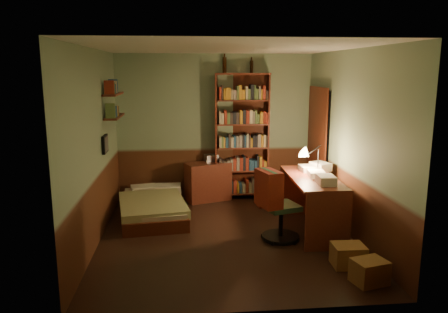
{
  "coord_description": "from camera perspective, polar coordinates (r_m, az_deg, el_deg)",
  "views": [
    {
      "loc": [
        -0.59,
        -5.84,
        2.32
      ],
      "look_at": [
        0.0,
        0.25,
        1.1
      ],
      "focal_mm": 35.0,
      "sensor_mm": 36.0,
      "label": 1
    }
  ],
  "objects": [
    {
      "name": "bottle_right",
      "position": [
        7.9,
        3.62,
        11.62
      ],
      "size": [
        0.07,
        0.07,
        0.21
      ],
      "primitive_type": "cylinder",
      "rotation": [
        0.0,
        0.0,
        0.41
      ],
      "color": "black",
      "rests_on": "bookshelf"
    },
    {
      "name": "ceiling",
      "position": [
        5.88,
        0.24,
        14.1
      ],
      "size": [
        3.5,
        4.0,
        0.02
      ],
      "primitive_type": "cube",
      "color": "silver",
      "rests_on": "wall_back"
    },
    {
      "name": "door_trim",
      "position": [
        7.61,
        11.96,
        1.04
      ],
      "size": [
        0.02,
        0.98,
        2.08
      ],
      "primitive_type": "cube",
      "color": "#441A0E",
      "rests_on": "ground"
    },
    {
      "name": "floor",
      "position": [
        6.32,
        0.22,
        -10.37
      ],
      "size": [
        3.5,
        4.0,
        0.02
      ],
      "primitive_type": "cube",
      "color": "black",
      "rests_on": "ground"
    },
    {
      "name": "red_jacket",
      "position": [
        5.96,
        7.74,
        1.06
      ],
      "size": [
        0.33,
        0.46,
        0.5
      ],
      "primitive_type": "cube",
      "rotation": [
        0.0,
        0.0,
        -0.26
      ],
      "color": "#A92F21",
      "rests_on": "office_chair"
    },
    {
      "name": "wall_front",
      "position": [
        4.01,
        3.11,
        -3.49
      ],
      "size": [
        3.5,
        0.02,
        2.6
      ],
      "primitive_type": "cube",
      "color": "gray",
      "rests_on": "ground"
    },
    {
      "name": "mini_stereo",
      "position": [
        7.91,
        -1.67,
        -0.19
      ],
      "size": [
        0.27,
        0.23,
        0.12
      ],
      "primitive_type": "cube",
      "rotation": [
        0.0,
        0.0,
        0.28
      ],
      "color": "#B2B2B7",
      "rests_on": "dresser"
    },
    {
      "name": "doorway",
      "position": [
        7.62,
        12.21,
        1.04
      ],
      "size": [
        0.06,
        0.9,
        2.0
      ],
      "primitive_type": "cube",
      "color": "black",
      "rests_on": "ground"
    },
    {
      "name": "cardboard_box_b",
      "position": [
        5.57,
        15.93,
        -12.32
      ],
      "size": [
        0.38,
        0.32,
        0.27
      ],
      "primitive_type": "cube",
      "rotation": [
        0.0,
        0.0,
        -0.03
      ],
      "color": "olive",
      "rests_on": "ground"
    },
    {
      "name": "bottle_left",
      "position": [
        7.84,
        0.08,
        11.86
      ],
      "size": [
        0.08,
        0.08,
        0.27
      ],
      "primitive_type": "cylinder",
      "rotation": [
        0.0,
        0.0,
        -0.07
      ],
      "color": "black",
      "rests_on": "bookshelf"
    },
    {
      "name": "cardboard_box_a",
      "position": [
        5.23,
        18.47,
        -14.07
      ],
      "size": [
        0.42,
        0.37,
        0.27
      ],
      "primitive_type": "cube",
      "rotation": [
        0.0,
        0.0,
        0.26
      ],
      "color": "olive",
      "rests_on": "ground"
    },
    {
      "name": "desk",
      "position": [
        6.49,
        11.35,
        -6.09
      ],
      "size": [
        0.66,
        1.53,
        0.81
      ],
      "primitive_type": "cube",
      "rotation": [
        0.0,
        0.0,
        -0.02
      ],
      "color": "#572217",
      "rests_on": "ground"
    },
    {
      "name": "office_chair",
      "position": [
        6.07,
        7.49,
        -6.14
      ],
      "size": [
        0.62,
        0.58,
        1.02
      ],
      "primitive_type": "cube",
      "rotation": [
        0.0,
        0.0,
        0.29
      ],
      "color": "#32593B",
      "rests_on": "ground"
    },
    {
      "name": "bed",
      "position": [
        7.13,
        -9.27,
        -5.66
      ],
      "size": [
        1.13,
        1.84,
        0.52
      ],
      "primitive_type": "cube",
      "rotation": [
        0.0,
        0.0,
        0.11
      ],
      "color": "olive",
      "rests_on": "ground"
    },
    {
      "name": "framed_picture",
      "position": [
        6.63,
        -15.28,
        1.58
      ],
      "size": [
        0.04,
        0.32,
        0.26
      ],
      "primitive_type": "cube",
      "color": "black",
      "rests_on": "wall_left"
    },
    {
      "name": "wall_back",
      "position": [
        7.94,
        -1.22,
        3.89
      ],
      "size": [
        3.5,
        0.02,
        2.6
      ],
      "primitive_type": "cube",
      "color": "gray",
      "rests_on": "ground"
    },
    {
      "name": "wall_shelf_lower",
      "position": [
        7.06,
        -14.11,
        5.08
      ],
      "size": [
        0.2,
        0.9,
        0.03
      ],
      "primitive_type": "cube",
      "color": "#572217",
      "rests_on": "wall_left"
    },
    {
      "name": "desk_lamp",
      "position": [
        6.6,
        12.22,
        0.44
      ],
      "size": [
        0.23,
        0.23,
        0.59
      ],
      "primitive_type": "cone",
      "rotation": [
        0.0,
        0.0,
        -0.41
      ],
      "color": "black",
      "rests_on": "desk"
    },
    {
      "name": "bookshelf",
      "position": [
        7.86,
        2.42,
        2.57
      ],
      "size": [
        1.0,
        0.42,
        2.26
      ],
      "primitive_type": "cube",
      "rotation": [
        0.0,
        0.0,
        -0.12
      ],
      "color": "#572217",
      "rests_on": "ground"
    },
    {
      "name": "wall_right",
      "position": [
        6.38,
        16.17,
        1.62
      ],
      "size": [
        0.02,
        4.0,
        2.6
      ],
      "primitive_type": "cube",
      "color": "gray",
      "rests_on": "ground"
    },
    {
      "name": "paper_stack",
      "position": [
        6.82,
        12.49,
        -1.26
      ],
      "size": [
        0.31,
        0.35,
        0.12
      ],
      "primitive_type": "cube",
      "rotation": [
        0.0,
        0.0,
        0.37
      ],
      "color": "silver",
      "rests_on": "desk"
    },
    {
      "name": "wall_shelf_upper",
      "position": [
        7.03,
        -14.25,
        7.92
      ],
      "size": [
        0.2,
        0.9,
        0.03
      ],
      "primitive_type": "cube",
      "color": "#572217",
      "rests_on": "wall_left"
    },
    {
      "name": "dresser",
      "position": [
        7.87,
        -2.1,
        -3.27
      ],
      "size": [
        0.86,
        0.62,
        0.69
      ],
      "primitive_type": "cube",
      "rotation": [
        0.0,
        0.0,
        0.34
      ],
      "color": "#572217",
      "rests_on": "ground"
    },
    {
      "name": "wall_left",
      "position": [
        6.04,
        -16.61,
        1.08
      ],
      "size": [
        0.02,
        4.0,
        2.6
      ],
      "primitive_type": "cube",
      "color": "gray",
      "rests_on": "ground"
    }
  ]
}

